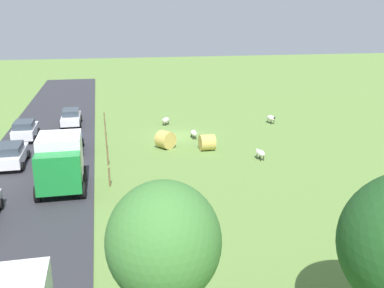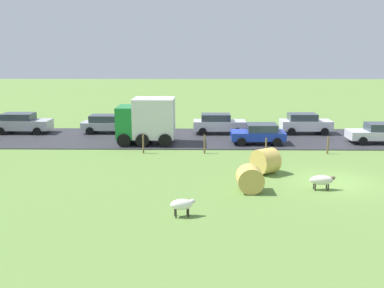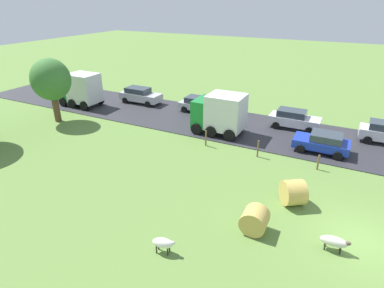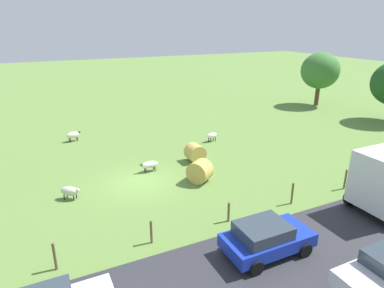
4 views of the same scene
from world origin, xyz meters
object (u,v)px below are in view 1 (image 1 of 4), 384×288
at_px(car_4, 11,154).
at_px(car_1, 25,130).
at_px(sheep_3, 194,133).
at_px(sheep_2, 166,120).
at_px(tree_2, 164,243).
at_px(sheep_0, 271,118).
at_px(hay_bale_1, 166,140).
at_px(truck_1, 60,163).
at_px(car_6, 69,142).
at_px(sheep_1, 260,153).
at_px(car_2, 71,117).
at_px(hay_bale_0, 207,142).

bearing_deg(car_4, car_1, -88.98).
height_order(sheep_3, car_1, car_1).
height_order(sheep_2, tree_2, tree_2).
distance_m(sheep_0, hay_bale_1, 13.32).
bearing_deg(car_1, truck_1, 107.57).
xyz_separation_m(sheep_3, car_6, (10.58, 1.73, 0.33)).
xyz_separation_m(sheep_1, car_4, (18.07, -2.36, 0.38)).
distance_m(tree_2, car_1, 28.66).
bearing_deg(sheep_1, car_1, -27.65).
xyz_separation_m(sheep_3, car_4, (14.42, 4.54, 0.41)).
relative_size(truck_1, car_2, 0.93).
relative_size(sheep_1, tree_2, 0.19).
relative_size(hay_bale_1, car_1, 0.35).
height_order(hay_bale_1, car_1, car_1).
xyz_separation_m(car_1, car_2, (-3.64, -4.71, -0.08)).
height_order(sheep_3, car_6, car_6).
bearing_deg(sheep_1, truck_1, 12.32).
height_order(sheep_3, car_4, car_4).
height_order(sheep_0, sheep_1, sheep_0).
bearing_deg(hay_bale_1, sheep_0, -152.10).
relative_size(sheep_1, hay_bale_0, 0.86).
relative_size(sheep_1, car_1, 0.27).
relative_size(hay_bale_0, car_2, 0.29).
xyz_separation_m(tree_2, car_2, (4.59, -32.00, -3.07)).
relative_size(hay_bale_0, car_4, 0.30).
relative_size(sheep_0, car_1, 0.31).
height_order(sheep_1, hay_bale_1, hay_bale_1).
distance_m(sheep_0, car_2, 20.10).
bearing_deg(sheep_1, car_4, -7.44).
xyz_separation_m(sheep_3, hay_bale_0, (-0.32, 3.65, 0.15)).
distance_m(sheep_0, sheep_2, 10.67).
distance_m(car_2, car_4, 12.39).
distance_m(truck_1, car_1, 13.28).
xyz_separation_m(sheep_1, hay_bale_1, (6.54, -4.50, 0.19)).
distance_m(sheep_0, sheep_1, 11.94).
bearing_deg(sheep_0, car_4, 19.76).
bearing_deg(sheep_2, sheep_1, 113.39).
bearing_deg(sheep_0, hay_bale_1, 27.90).
height_order(car_4, car_6, car_4).
xyz_separation_m(tree_2, truck_1, (4.23, -14.66, -2.08)).
height_order(sheep_1, sheep_2, sheep_2).
distance_m(hay_bale_0, car_4, 14.77).
height_order(sheep_3, car_2, car_2).
bearing_deg(hay_bale_0, sheep_3, -84.93).
xyz_separation_m(sheep_1, car_6, (14.23, -5.17, 0.30)).
xyz_separation_m(hay_bale_1, car_1, (11.66, -5.04, 0.20)).
xyz_separation_m(hay_bale_0, car_4, (14.74, 0.89, 0.26)).
relative_size(sheep_3, car_4, 0.30).
bearing_deg(car_1, sheep_2, -167.88).
distance_m(truck_1, car_2, 17.37).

